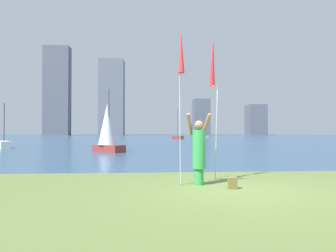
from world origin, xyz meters
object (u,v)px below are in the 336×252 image
at_px(kite_flag_left, 181,56).
at_px(sailboat_1, 178,137).
at_px(bag, 232,183).
at_px(sailboat_5, 4,144).
at_px(kite_flag_right, 213,65).
at_px(sailboat_0, 107,129).
at_px(sailboat_4, 203,136).
at_px(person, 199,149).

relative_size(kite_flag_left, sailboat_1, 0.79).
distance_m(kite_flag_left, bag, 3.48).
distance_m(bag, sailboat_5, 22.61).
distance_m(kite_flag_right, sailboat_0, 13.03).
xyz_separation_m(kite_flag_right, bag, (0.23, -1.13, -3.15)).
relative_size(kite_flag_right, sailboat_5, 1.10).
bearing_deg(sailboat_1, bag, -94.00).
relative_size(kite_flag_right, sailboat_1, 0.79).
relative_size(kite_flag_right, sailboat_4, 0.79).
bearing_deg(kite_flag_right, bag, -78.44).
height_order(kite_flag_right, sailboat_1, sailboat_1).
xyz_separation_m(kite_flag_left, sailboat_4, (10.40, 52.52, -3.07)).
bearing_deg(kite_flag_left, person, 17.07).
xyz_separation_m(sailboat_0, sailboat_4, (13.98, 39.78, -1.23)).
height_order(kite_flag_left, sailboat_1, sailboat_1).
bearing_deg(sailboat_4, bag, -99.84).
bearing_deg(sailboat_0, sailboat_5, 152.07).
height_order(sailboat_1, sailboat_4, sailboat_4).
height_order(sailboat_4, sailboat_5, sailboat_4).
distance_m(sailboat_4, sailboat_5, 41.87).
distance_m(person, kite_flag_right, 2.46).
bearing_deg(person, kite_flag_right, 53.89).
bearing_deg(kite_flag_left, bag, -21.32).
relative_size(sailboat_1, sailboat_5, 1.39).
bearing_deg(bag, sailboat_1, 86.00).
xyz_separation_m(sailboat_0, sailboat_1, (7.90, 31.33, -1.20)).
height_order(sailboat_0, sailboat_5, sailboat_0).
height_order(person, bag, person).
bearing_deg(bag, sailboat_0, 109.90).
relative_size(kite_flag_left, sailboat_0, 0.96).
bearing_deg(kite_flag_left, sailboat_0, 105.67).
height_order(person, sailboat_1, sailboat_1).
xyz_separation_m(kite_flag_left, bag, (1.21, -0.47, -3.22)).
relative_size(person, sailboat_4, 0.37).
bearing_deg(bag, kite_flag_left, 158.68).
xyz_separation_m(sailboat_1, sailboat_4, (6.08, 8.45, -0.03)).
height_order(bag, sailboat_4, sailboat_4).
height_order(person, sailboat_4, sailboat_4).
xyz_separation_m(kite_flag_left, sailboat_0, (-3.57, 12.74, -1.84)).
xyz_separation_m(bag, sailboat_4, (9.19, 52.99, 0.16)).
height_order(person, kite_flag_right, kite_flag_right).
height_order(kite_flag_right, sailboat_4, sailboat_4).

